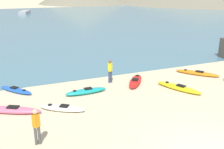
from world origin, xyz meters
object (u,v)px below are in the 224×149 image
at_px(kayak_on_sand_6, 179,88).
at_px(kayak_on_sand_7, 62,108).
at_px(kayak_on_sand_2, 86,91).
at_px(kayak_on_sand_5, 16,90).
at_px(moored_boat_1, 25,12).
at_px(kayak_on_sand_0, 197,73).
at_px(person_near_waterline, 110,70).
at_px(kayak_on_sand_1, 135,81).
at_px(person_near_foreground, 36,124).
at_px(kayak_on_sand_3, 10,110).

relative_size(kayak_on_sand_6, kayak_on_sand_7, 1.25).
relative_size(kayak_on_sand_2, kayak_on_sand_5, 1.12).
bearing_deg(moored_boat_1, kayak_on_sand_0, -81.11).
bearing_deg(person_near_waterline, kayak_on_sand_7, -143.19).
bearing_deg(kayak_on_sand_1, person_near_waterline, 154.33).
relative_size(person_near_foreground, moored_boat_1, 0.31).
distance_m(person_near_waterline, moored_boat_1, 53.54).
bearing_deg(kayak_on_sand_1, moored_boat_1, 93.29).
distance_m(kayak_on_sand_5, moored_boat_1, 53.01).
bearing_deg(moored_boat_1, kayak_on_sand_2, -90.78).
height_order(person_near_foreground, person_near_waterline, person_near_waterline).
bearing_deg(person_near_foreground, kayak_on_sand_1, 34.87).
height_order(kayak_on_sand_3, kayak_on_sand_6, kayak_on_sand_3).
xyz_separation_m(kayak_on_sand_0, moored_boat_1, (-8.52, 54.47, 0.28)).
bearing_deg(moored_boat_1, kayak_on_sand_5, -95.36).
height_order(kayak_on_sand_2, person_near_waterline, person_near_waterline).
height_order(kayak_on_sand_1, kayak_on_sand_6, kayak_on_sand_6).
distance_m(kayak_on_sand_1, kayak_on_sand_7, 6.27).
distance_m(kayak_on_sand_0, kayak_on_sand_2, 9.27).
bearing_deg(kayak_on_sand_1, kayak_on_sand_7, -158.17).
bearing_deg(kayak_on_sand_3, kayak_on_sand_5, 81.39).
bearing_deg(person_near_foreground, kayak_on_sand_6, 17.23).
relative_size(kayak_on_sand_0, kayak_on_sand_2, 1.08).
distance_m(kayak_on_sand_5, kayak_on_sand_7, 4.47).
height_order(kayak_on_sand_1, person_near_foreground, person_near_foreground).
relative_size(kayak_on_sand_5, person_near_foreground, 1.43).
xyz_separation_m(kayak_on_sand_5, kayak_on_sand_6, (10.18, -3.78, 0.03)).
relative_size(kayak_on_sand_3, person_near_foreground, 2.00).
height_order(kayak_on_sand_2, person_near_foreground, person_near_foreground).
height_order(kayak_on_sand_3, kayak_on_sand_7, kayak_on_sand_3).
height_order(kayak_on_sand_1, moored_boat_1, moored_boat_1).
relative_size(kayak_on_sand_7, person_near_waterline, 1.50).
bearing_deg(kayak_on_sand_2, kayak_on_sand_5, 153.97).
xyz_separation_m(kayak_on_sand_0, kayak_on_sand_1, (-5.39, 0.16, 0.02)).
height_order(kayak_on_sand_6, person_near_foreground, person_near_foreground).
height_order(kayak_on_sand_0, kayak_on_sand_1, kayak_on_sand_1).
bearing_deg(person_near_foreground, kayak_on_sand_7, 59.72).
distance_m(kayak_on_sand_0, kayak_on_sand_1, 5.40).
distance_m(kayak_on_sand_0, person_near_waterline, 7.16).
relative_size(kayak_on_sand_0, person_near_waterline, 1.74).
bearing_deg(person_near_foreground, kayak_on_sand_5, 94.70).
xyz_separation_m(kayak_on_sand_2, kayak_on_sand_3, (-4.67, -0.99, 0.00)).
relative_size(kayak_on_sand_3, kayak_on_sand_5, 1.40).
height_order(kayak_on_sand_0, person_near_foreground, person_near_foreground).
xyz_separation_m(kayak_on_sand_1, person_near_waterline, (-1.65, 0.79, 0.83)).
bearing_deg(kayak_on_sand_3, kayak_on_sand_7, -16.76).
height_order(kayak_on_sand_3, person_near_waterline, person_near_waterline).
relative_size(kayak_on_sand_2, kayak_on_sand_7, 1.07).
relative_size(kayak_on_sand_6, person_near_waterline, 1.87).
bearing_deg(kayak_on_sand_5, kayak_on_sand_7, -59.74).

